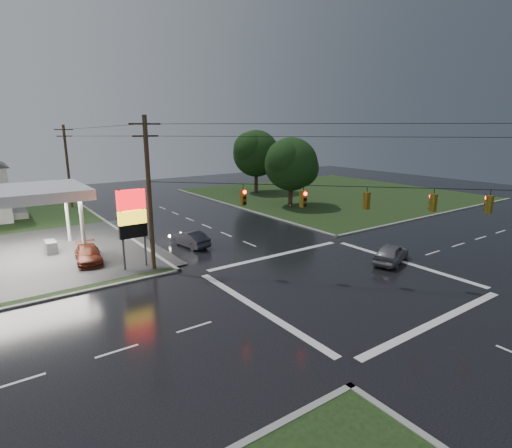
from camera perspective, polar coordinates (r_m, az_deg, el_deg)
ground at (r=27.92m, az=12.01°, el=-8.03°), size 120.00×120.00×0.00m
grass_ne at (r=63.56m, az=10.90°, el=4.23°), size 36.00×36.00×0.08m
pylon_sign at (r=29.90m, az=-17.28°, el=1.13°), size 2.00×0.35×6.00m
utility_pole_nw at (r=28.98m, az=-15.02°, el=4.34°), size 2.20×0.32×11.00m
utility_pole_n at (r=56.45m, az=-25.32°, el=7.58°), size 2.20×0.32×10.50m
traffic_signals at (r=26.26m, az=12.76°, el=5.23°), size 26.87×26.87×1.47m
tree_ne_near at (r=51.89m, az=5.16°, el=8.50°), size 7.99×6.80×8.98m
tree_ne_far at (r=63.14m, az=0.13°, el=10.03°), size 8.46×7.20×9.80m
car_north at (r=35.37m, az=-9.41°, el=-2.09°), size 2.11×4.36×1.38m
car_crossing at (r=32.49m, az=18.77°, el=-3.97°), size 4.72×3.14×1.49m
car_pump at (r=33.41m, az=-22.85°, el=-4.03°), size 2.39×4.64×1.29m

